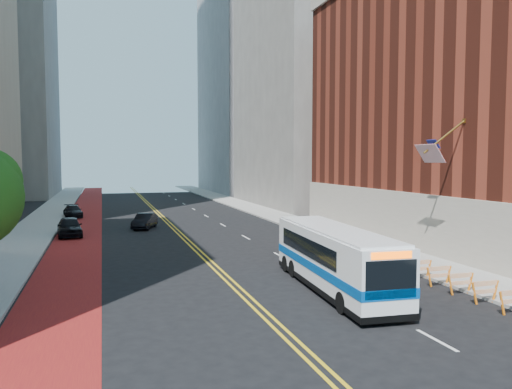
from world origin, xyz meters
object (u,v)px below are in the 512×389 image
Objects in this scene: car_a at (70,227)px; car_c at (73,211)px; transit_bus at (334,258)px; car_b at (145,221)px.

car_a is 14.32m from car_c.
car_c is (-0.49, 14.31, -0.14)m from car_a.
car_c is (-13.66, 36.00, -0.92)m from transit_bus.
car_c is (-6.75, 11.42, -0.03)m from car_b.
transit_bus is 25.55m from car_b.
transit_bus reaches higher than car_b.
car_b is at bearing 19.02° from car_a.
car_b is 13.26m from car_c.
car_b is 0.93× the size of car_c.
car_a is 1.12× the size of car_b.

